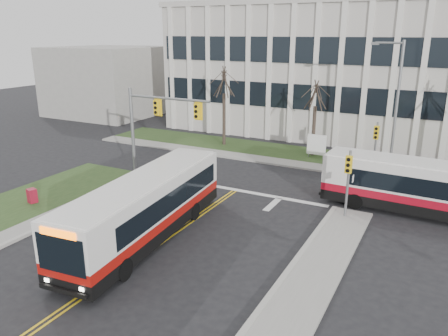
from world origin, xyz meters
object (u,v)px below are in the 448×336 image
directory_sign (316,145)px  bus_main (146,209)px  newspaper_box_red (32,197)px  streetlight (394,101)px  bus_cross (426,190)px

directory_sign → bus_main: (-3.33, -17.45, 0.36)m
newspaper_box_red → streetlight: bearing=58.2°
streetlight → directory_sign: 6.96m
directory_sign → bus_main: size_ratio=0.17×
streetlight → newspaper_box_red: (-17.53, -15.71, -4.72)m
streetlight → bus_cross: bearing=-66.8°
bus_cross → newspaper_box_red: size_ratio=11.52×
bus_main → newspaper_box_red: bus_main is taller
directory_sign → newspaper_box_red: directory_sign is taller
bus_main → newspaper_box_red: 8.75m
directory_sign → newspaper_box_red: size_ratio=2.11×
bus_main → streetlight: bearing=55.8°
streetlight → newspaper_box_red: 24.01m
newspaper_box_red → directory_sign: bearing=71.1°
newspaper_box_red → bus_main: bearing=13.4°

